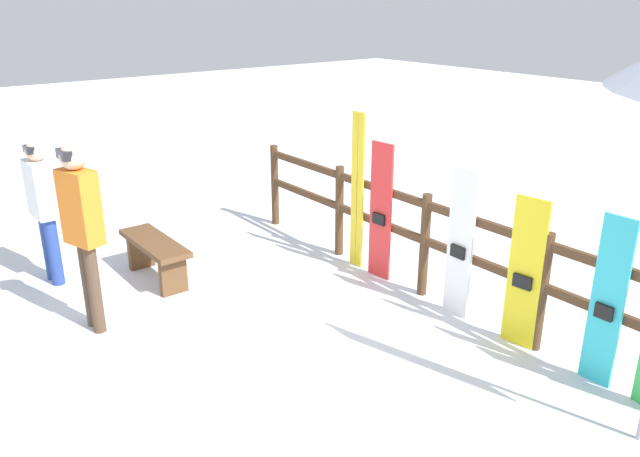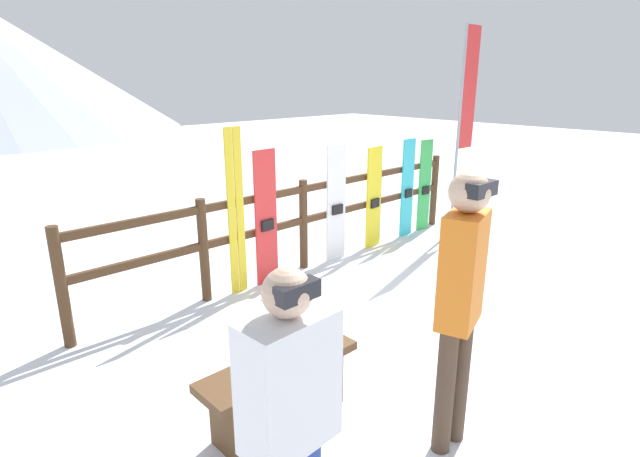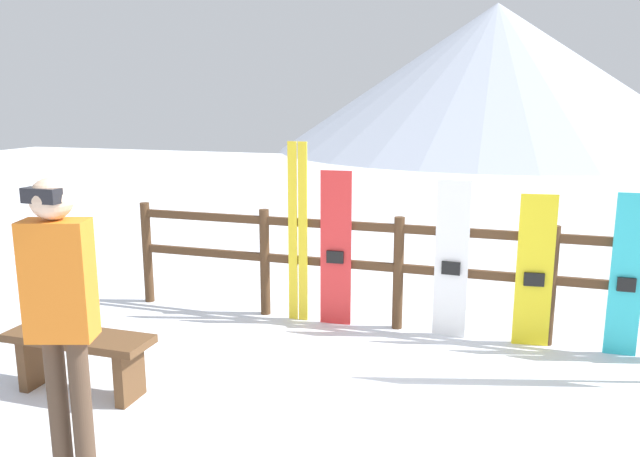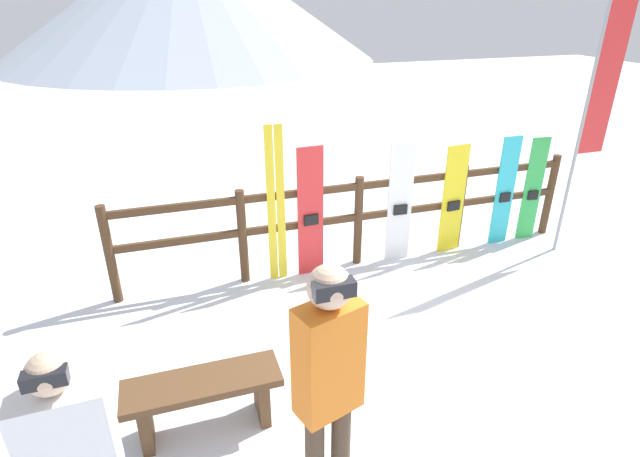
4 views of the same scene
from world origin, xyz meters
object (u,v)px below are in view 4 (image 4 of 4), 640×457
(bench, at_px, (204,394))
(ski_pair_yellow, at_px, (276,206))
(snowboard_red, at_px, (311,213))
(rental_flag, at_px, (595,103))
(snowboard_green, at_px, (533,190))
(snowboard_yellow, at_px, (453,200))
(snowboard_cyan, at_px, (505,192))
(person_orange, at_px, (328,379))
(snowboard_white, at_px, (400,204))

(bench, xyz_separation_m, ski_pair_yellow, (1.04, 2.01, 0.56))
(snowboard_red, bearing_deg, rental_flag, -7.16)
(ski_pair_yellow, height_order, snowboard_green, ski_pair_yellow)
(snowboard_yellow, bearing_deg, rental_flag, -15.90)
(rental_flag, bearing_deg, snowboard_yellow, 164.10)
(snowboard_yellow, height_order, rental_flag, rental_flag)
(ski_pair_yellow, distance_m, snowboard_cyan, 2.98)
(snowboard_red, bearing_deg, snowboard_green, -0.00)
(snowboard_yellow, height_order, snowboard_cyan, snowboard_cyan)
(person_orange, xyz_separation_m, ski_pair_yellow, (0.39, 2.91, -0.18))
(snowboard_red, relative_size, snowboard_yellow, 1.10)
(rental_flag, bearing_deg, snowboard_white, 169.27)
(rental_flag, bearing_deg, snowboard_red, 172.84)
(snowboard_yellow, relative_size, rental_flag, 0.47)
(ski_pair_yellow, distance_m, snowboard_red, 0.41)
(snowboard_cyan, height_order, snowboard_green, snowboard_cyan)
(snowboard_white, bearing_deg, rental_flag, -10.73)
(snowboard_white, bearing_deg, snowboard_red, 180.00)
(ski_pair_yellow, bearing_deg, snowboard_yellow, -0.09)
(person_orange, bearing_deg, bench, 125.66)
(snowboard_white, bearing_deg, ski_pair_yellow, 179.87)
(ski_pair_yellow, relative_size, snowboard_red, 1.17)
(snowboard_red, distance_m, snowboard_green, 3.01)
(rental_flag, bearing_deg, person_orange, -148.46)
(bench, xyz_separation_m, snowboard_green, (4.45, 2.00, 0.35))
(person_orange, bearing_deg, snowboard_white, 56.96)
(bench, bearing_deg, snowboard_yellow, 31.46)
(snowboard_red, xyz_separation_m, snowboard_white, (1.11, -0.00, -0.02))
(ski_pair_yellow, height_order, snowboard_red, ski_pair_yellow)
(ski_pair_yellow, xyz_separation_m, snowboard_white, (1.50, -0.00, -0.16))
(snowboard_yellow, bearing_deg, snowboard_red, 180.00)
(bench, distance_m, snowboard_white, 3.26)
(ski_pair_yellow, distance_m, snowboard_yellow, 2.24)
(person_orange, bearing_deg, snowboard_cyan, 40.84)
(snowboard_cyan, bearing_deg, bench, -153.51)
(bench, distance_m, snowboard_cyan, 4.51)
(bench, height_order, ski_pair_yellow, ski_pair_yellow)
(snowboard_white, distance_m, snowboard_green, 1.91)
(bench, distance_m, rental_flag, 5.21)
(snowboard_red, height_order, snowboard_white, snowboard_red)
(bench, relative_size, snowboard_cyan, 0.79)
(person_orange, bearing_deg, rental_flag, 31.54)
(bench, xyz_separation_m, snowboard_yellow, (3.27, 2.00, 0.35))
(ski_pair_yellow, height_order, snowboard_cyan, ski_pair_yellow)
(bench, height_order, snowboard_cyan, snowboard_cyan)
(person_orange, distance_m, rental_flag, 4.84)
(bench, distance_m, snowboard_green, 4.89)
(bench, height_order, snowboard_yellow, snowboard_yellow)
(snowboard_white, height_order, snowboard_cyan, snowboard_white)
(snowboard_red, height_order, snowboard_yellow, snowboard_red)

